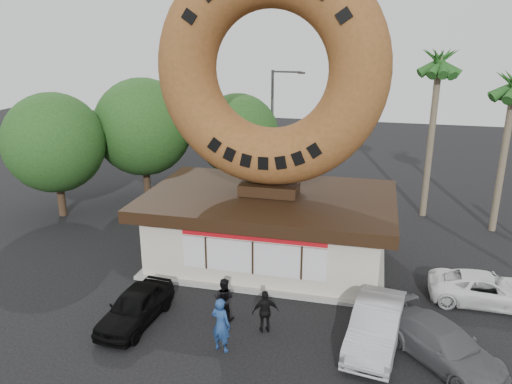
{
  "coord_description": "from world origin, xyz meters",
  "views": [
    {
      "loc": [
        4.49,
        -14.92,
        10.41
      ],
      "look_at": [
        -0.13,
        4.0,
        4.02
      ],
      "focal_mm": 35.0,
      "sensor_mm": 36.0,
      "label": 1
    }
  ],
  "objects_px": {
    "street_lamp": "(274,126)",
    "person_left": "(221,325)",
    "donut_shop": "(269,226)",
    "person_right": "(265,312)",
    "car_silver": "(376,325)",
    "car_grey": "(444,345)",
    "car_white": "(486,289)",
    "car_black": "(135,307)",
    "person_center": "(224,299)",
    "giant_donut": "(270,70)"
  },
  "relations": [
    {
      "from": "donut_shop",
      "to": "person_right",
      "type": "height_order",
      "value": "donut_shop"
    },
    {
      "from": "donut_shop",
      "to": "car_black",
      "type": "xyz_separation_m",
      "value": [
        -3.67,
        -6.26,
        -1.11
      ]
    },
    {
      "from": "person_center",
      "to": "person_right",
      "type": "xyz_separation_m",
      "value": [
        1.71,
        -0.5,
        -0.01
      ]
    },
    {
      "from": "person_center",
      "to": "car_black",
      "type": "height_order",
      "value": "person_center"
    },
    {
      "from": "street_lamp",
      "to": "person_left",
      "type": "height_order",
      "value": "street_lamp"
    },
    {
      "from": "person_right",
      "to": "car_silver",
      "type": "xyz_separation_m",
      "value": [
        3.85,
        0.19,
        -0.08
      ]
    },
    {
      "from": "car_white",
      "to": "car_black",
      "type": "bearing_deg",
      "value": 110.42
    },
    {
      "from": "car_black",
      "to": "giant_donut",
      "type": "bearing_deg",
      "value": 64.07
    },
    {
      "from": "person_left",
      "to": "street_lamp",
      "type": "bearing_deg",
      "value": -68.37
    },
    {
      "from": "person_left",
      "to": "donut_shop",
      "type": "bearing_deg",
      "value": -74.97
    },
    {
      "from": "giant_donut",
      "to": "person_left",
      "type": "distance_m",
      "value": 10.56
    },
    {
      "from": "giant_donut",
      "to": "person_left",
      "type": "xyz_separation_m",
      "value": [
        -0.09,
        -7.14,
        -7.77
      ]
    },
    {
      "from": "person_right",
      "to": "car_silver",
      "type": "distance_m",
      "value": 3.85
    },
    {
      "from": "donut_shop",
      "to": "car_grey",
      "type": "relative_size",
      "value": 2.52
    },
    {
      "from": "person_left",
      "to": "car_white",
      "type": "bearing_deg",
      "value": -133.98
    },
    {
      "from": "street_lamp",
      "to": "person_center",
      "type": "height_order",
      "value": "street_lamp"
    },
    {
      "from": "giant_donut",
      "to": "person_right",
      "type": "distance_m",
      "value": 9.86
    },
    {
      "from": "car_silver",
      "to": "car_grey",
      "type": "bearing_deg",
      "value": -4.51
    },
    {
      "from": "person_left",
      "to": "car_black",
      "type": "height_order",
      "value": "person_left"
    },
    {
      "from": "donut_shop",
      "to": "street_lamp",
      "type": "relative_size",
      "value": 1.4
    },
    {
      "from": "car_silver",
      "to": "car_grey",
      "type": "xyz_separation_m",
      "value": [
        2.16,
        -0.49,
        -0.09
      ]
    },
    {
      "from": "donut_shop",
      "to": "street_lamp",
      "type": "height_order",
      "value": "street_lamp"
    },
    {
      "from": "person_right",
      "to": "car_grey",
      "type": "xyz_separation_m",
      "value": [
        6.01,
        -0.3,
        -0.17
      ]
    },
    {
      "from": "car_white",
      "to": "car_grey",
      "type": "bearing_deg",
      "value": 155.39
    },
    {
      "from": "street_lamp",
      "to": "person_center",
      "type": "xyz_separation_m",
      "value": [
        1.27,
        -15.23,
        -3.66
      ]
    },
    {
      "from": "donut_shop",
      "to": "person_right",
      "type": "xyz_separation_m",
      "value": [
        1.13,
        -5.71,
        -0.95
      ]
    },
    {
      "from": "person_center",
      "to": "car_grey",
      "type": "height_order",
      "value": "person_center"
    },
    {
      "from": "giant_donut",
      "to": "person_center",
      "type": "bearing_deg",
      "value": -96.35
    },
    {
      "from": "street_lamp",
      "to": "car_white",
      "type": "relative_size",
      "value": 1.82
    },
    {
      "from": "person_left",
      "to": "car_black",
      "type": "bearing_deg",
      "value": 2.21
    },
    {
      "from": "street_lamp",
      "to": "car_grey",
      "type": "bearing_deg",
      "value": -60.71
    },
    {
      "from": "person_right",
      "to": "car_black",
      "type": "height_order",
      "value": "person_right"
    },
    {
      "from": "street_lamp",
      "to": "car_silver",
      "type": "relative_size",
      "value": 1.79
    },
    {
      "from": "car_black",
      "to": "car_white",
      "type": "bearing_deg",
      "value": 23.88
    },
    {
      "from": "person_right",
      "to": "car_silver",
      "type": "height_order",
      "value": "person_right"
    },
    {
      "from": "person_center",
      "to": "person_right",
      "type": "height_order",
      "value": "person_center"
    },
    {
      "from": "street_lamp",
      "to": "person_right",
      "type": "height_order",
      "value": "street_lamp"
    },
    {
      "from": "person_right",
      "to": "car_black",
      "type": "bearing_deg",
      "value": -16.38
    },
    {
      "from": "person_left",
      "to": "car_black",
      "type": "xyz_separation_m",
      "value": [
        -3.58,
        0.86,
        -0.33
      ]
    },
    {
      "from": "car_silver",
      "to": "car_grey",
      "type": "height_order",
      "value": "car_silver"
    },
    {
      "from": "car_black",
      "to": "car_grey",
      "type": "bearing_deg",
      "value": 5.73
    },
    {
      "from": "donut_shop",
      "to": "car_white",
      "type": "height_order",
      "value": "donut_shop"
    },
    {
      "from": "street_lamp",
      "to": "car_grey",
      "type": "relative_size",
      "value": 1.8
    },
    {
      "from": "person_center",
      "to": "person_right",
      "type": "relative_size",
      "value": 1.01
    },
    {
      "from": "donut_shop",
      "to": "person_left",
      "type": "height_order",
      "value": "donut_shop"
    },
    {
      "from": "donut_shop",
      "to": "car_silver",
      "type": "height_order",
      "value": "donut_shop"
    },
    {
      "from": "car_black",
      "to": "car_grey",
      "type": "relative_size",
      "value": 0.87
    },
    {
      "from": "car_silver",
      "to": "car_white",
      "type": "distance_m",
      "value": 5.69
    },
    {
      "from": "giant_donut",
      "to": "person_left",
      "type": "bearing_deg",
      "value": -90.7
    },
    {
      "from": "person_right",
      "to": "car_white",
      "type": "height_order",
      "value": "person_right"
    }
  ]
}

